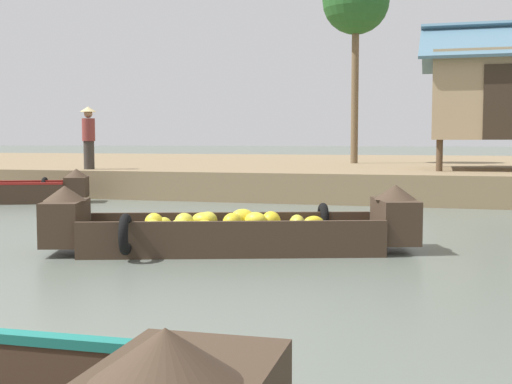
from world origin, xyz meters
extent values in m
plane|color=#596056|center=(0.00, 10.00, 0.00)|extent=(300.00, 300.00, 0.00)
cube|color=#7F6B4C|center=(0.00, 22.45, 0.36)|extent=(160.00, 20.00, 0.72)
cube|color=#3D2D21|center=(1.09, 5.76, 0.06)|extent=(4.09, 2.28, 0.12)
cube|color=#3D2D21|center=(0.93, 6.26, 0.30)|extent=(3.76, 1.29, 0.35)
cube|color=#3D2D21|center=(1.25, 5.27, 0.30)|extent=(3.76, 1.29, 0.35)
cube|color=#3D2D21|center=(3.19, 6.44, 0.41)|extent=(0.75, 1.05, 0.58)
cone|color=#3D2D21|center=(3.19, 6.44, 0.80)|extent=(0.71, 0.71, 0.20)
cube|color=#3D2D21|center=(-1.00, 5.08, 0.41)|extent=(0.75, 1.05, 0.58)
cone|color=#3D2D21|center=(-1.00, 5.08, 0.80)|extent=(0.71, 0.71, 0.20)
cube|color=#3D2D21|center=(0.30, 5.50, 0.31)|extent=(0.50, 1.02, 0.05)
torus|color=black|center=(2.15, 6.78, 0.33)|extent=(0.27, 0.53, 0.52)
torus|color=black|center=(0.04, 4.75, 0.33)|extent=(0.27, 0.53, 0.52)
ellipsoid|color=yellow|center=(0.63, 5.92, 0.39)|extent=(0.39, 0.33, 0.21)
ellipsoid|color=yellow|center=(0.22, 5.50, 0.35)|extent=(0.28, 0.31, 0.23)
ellipsoid|color=yellow|center=(0.49, 5.57, 0.41)|extent=(0.35, 0.35, 0.23)
ellipsoid|color=yellow|center=(1.42, 5.78, 0.43)|extent=(0.34, 0.29, 0.22)
ellipsoid|color=yellow|center=(0.57, 5.43, 0.34)|extent=(0.33, 0.33, 0.19)
ellipsoid|color=yellow|center=(2.10, 6.30, 0.34)|extent=(0.37, 0.33, 0.24)
ellipsoid|color=yellow|center=(0.69, 5.93, 0.39)|extent=(0.36, 0.37, 0.25)
ellipsoid|color=yellow|center=(1.59, 5.94, 0.41)|extent=(0.27, 0.29, 0.27)
ellipsoid|color=yellow|center=(0.79, 5.53, 0.36)|extent=(0.30, 0.35, 0.18)
ellipsoid|color=gold|center=(0.13, 5.37, 0.36)|extent=(0.27, 0.34, 0.18)
ellipsoid|color=gold|center=(1.97, 5.82, 0.39)|extent=(0.31, 0.38, 0.26)
ellipsoid|color=yellow|center=(1.20, 5.91, 0.44)|extent=(0.40, 0.39, 0.25)
ellipsoid|color=yellow|center=(0.53, 5.31, 0.35)|extent=(0.37, 0.37, 0.25)
ellipsoid|color=yellow|center=(0.11, 5.44, 0.40)|extent=(0.30, 0.28, 0.26)
ellipsoid|color=yellow|center=(1.91, 6.13, 0.33)|extent=(0.39, 0.38, 0.19)
ellipsoid|color=yellow|center=(1.17, 5.55, 0.42)|extent=(0.26, 0.30, 0.25)
cone|color=#3D2D21|center=(2.84, -0.55, 0.73)|extent=(0.57, 0.57, 0.20)
cube|color=#3D2D21|center=(-4.67, 11.58, 0.36)|extent=(0.77, 0.94, 0.49)
cone|color=#3D2D21|center=(-4.67, 11.58, 0.71)|extent=(0.73, 0.73, 0.20)
torus|color=black|center=(-5.67, 11.78, 0.32)|extent=(0.31, 0.53, 0.52)
cylinder|color=#4C3826|center=(3.73, 14.57, 1.11)|extent=(0.16, 0.16, 0.78)
cylinder|color=#4C3826|center=(3.73, 17.60, 1.11)|extent=(0.16, 0.16, 0.78)
cube|color=#9E8460|center=(5.13, 16.09, 2.60)|extent=(3.19, 3.43, 2.21)
cube|color=#2D2319|center=(5.13, 14.35, 2.40)|extent=(0.80, 0.04, 1.80)
cube|color=slate|center=(5.13, 15.23, 4.02)|extent=(3.89, 2.20, 1.13)
cube|color=slate|center=(5.13, 16.95, 4.02)|extent=(3.89, 2.20, 1.13)
cylinder|color=brown|center=(0.95, 19.82, 3.21)|extent=(0.24, 0.24, 4.98)
sphere|color=#235623|center=(0.95, 19.82, 6.09)|extent=(2.22, 2.22, 2.22)
cylinder|color=#332D28|center=(-5.27, 13.26, 1.09)|extent=(0.28, 0.28, 0.75)
cylinder|color=brown|center=(-5.27, 13.26, 1.77)|extent=(0.34, 0.34, 0.60)
sphere|color=#9E7556|center=(-5.27, 13.26, 2.19)|extent=(0.22, 0.22, 0.22)
cone|color=tan|center=(-5.27, 13.26, 2.31)|extent=(0.44, 0.44, 0.14)
camera|label=1|loc=(3.78, -2.70, 1.49)|focal=46.89mm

